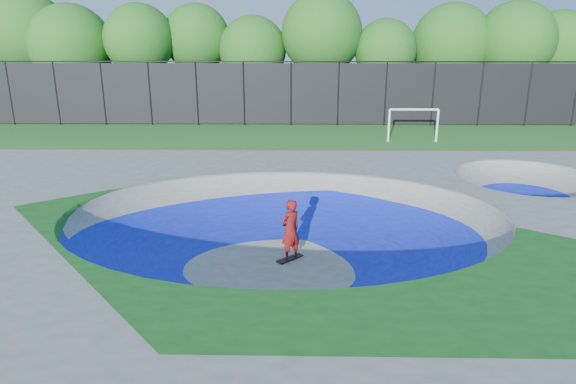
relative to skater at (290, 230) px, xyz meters
name	(u,v)px	position (x,y,z in m)	size (l,w,h in m)	color
ground	(285,268)	(-0.13, -0.50, -0.84)	(120.00, 120.00, 0.00)	#28661C
skate_deck	(285,241)	(-0.13, -0.50, -0.09)	(22.00, 14.00, 1.50)	gray
skater	(290,230)	(0.00, 0.00, 0.00)	(0.61, 0.40, 1.68)	red
skateboard	(290,259)	(0.00, 0.00, -0.81)	(0.78, 0.22, 0.05)	black
soccer_goal	(414,119)	(6.59, 15.45, 0.42)	(2.76, 0.12, 1.82)	white
fence	(291,92)	(-0.13, 20.50, 1.26)	(48.09, 0.09, 4.04)	black
treeline	(318,42)	(1.73, 25.18, 4.26)	(51.62, 6.97, 8.57)	#443122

